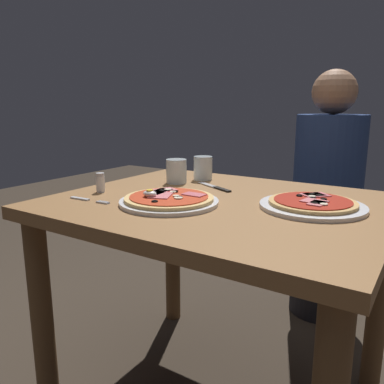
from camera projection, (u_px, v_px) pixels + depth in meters
dining_table at (219, 237)px, 1.26m from camera, size 1.02×0.84×0.73m
pizza_foreground at (169, 200)px, 1.18m from camera, size 0.30×0.30×0.05m
pizza_across_left at (312, 204)px, 1.13m from camera, size 0.30×0.30×0.03m
water_glass_near at (203, 170)px, 1.56m from camera, size 0.08×0.08×0.09m
water_glass_far at (176, 173)px, 1.49m from camera, size 0.08×0.08×0.09m
fork at (86, 200)px, 1.22m from camera, size 0.16×0.02×0.00m
knife at (216, 187)px, 1.41m from camera, size 0.18×0.11×0.01m
salt_shaker at (100, 183)px, 1.34m from camera, size 0.03×0.03×0.07m
diner_person at (326, 203)px, 1.86m from camera, size 0.32×0.32×1.18m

